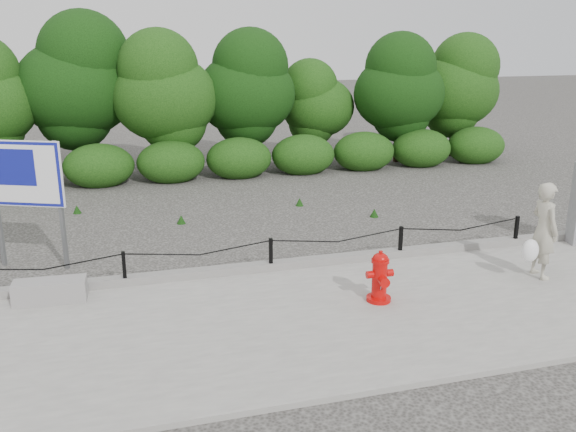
# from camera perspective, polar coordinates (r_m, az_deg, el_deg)

# --- Properties ---
(ground) EXTENTS (90.00, 90.00, 0.00)m
(ground) POSITION_cam_1_polar(r_m,az_deg,el_deg) (10.88, -1.60, -5.50)
(ground) COLOR #2D2B28
(ground) RESTS_ON ground
(sidewalk) EXTENTS (14.00, 4.00, 0.08)m
(sidewalk) POSITION_cam_1_polar(r_m,az_deg,el_deg) (9.10, 1.54, -9.84)
(sidewalk) COLOR gray
(sidewalk) RESTS_ON ground
(curb) EXTENTS (14.00, 0.22, 0.14)m
(curb) POSITION_cam_1_polar(r_m,az_deg,el_deg) (10.86, -1.67, -4.67)
(curb) COLOR slate
(curb) RESTS_ON sidewalk
(chain_barrier) EXTENTS (10.06, 0.06, 0.60)m
(chain_barrier) POSITION_cam_1_polar(r_m,az_deg,el_deg) (10.71, -1.62, -3.24)
(chain_barrier) COLOR black
(chain_barrier) RESTS_ON sidewalk
(treeline) EXTENTS (20.20, 3.64, 4.68)m
(treeline) POSITION_cam_1_polar(r_m,az_deg,el_deg) (18.96, -8.51, 11.57)
(treeline) COLOR black
(treeline) RESTS_ON ground
(fire_hydrant) EXTENTS (0.43, 0.44, 0.83)m
(fire_hydrant) POSITION_cam_1_polar(r_m,az_deg,el_deg) (9.61, 8.58, -5.70)
(fire_hydrant) COLOR #BF0807
(fire_hydrant) RESTS_ON sidewalk
(pedestrian) EXTENTS (0.70, 0.61, 1.67)m
(pedestrian) POSITION_cam_1_polar(r_m,az_deg,el_deg) (11.18, 22.76, -1.35)
(pedestrian) COLOR #ABA692
(pedestrian) RESTS_ON sidewalk
(concrete_block) EXTENTS (1.11, 0.44, 0.35)m
(concrete_block) POSITION_cam_1_polar(r_m,az_deg,el_deg) (10.27, -21.37, -6.53)
(concrete_block) COLOR gray
(concrete_block) RESTS_ON sidewalk
(advertising_sign) EXTENTS (1.36, 0.66, 2.35)m
(advertising_sign) POSITION_cam_1_polar(r_m,az_deg,el_deg) (11.66, -23.52, 3.15)
(advertising_sign) COLOR slate
(advertising_sign) RESTS_ON ground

